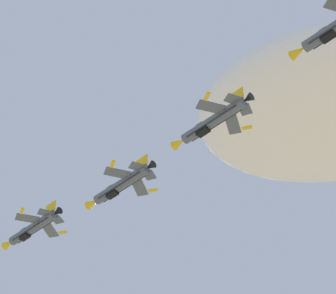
# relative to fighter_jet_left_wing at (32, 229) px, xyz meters

# --- Properties ---
(fighter_jet_left_wing) EXTENTS (14.74, 10.89, 4.36)m
(fighter_jet_left_wing) POSITION_rel_fighter_jet_left_wing_xyz_m (0.00, 0.00, 0.00)
(fighter_jet_left_wing) COLOR #4C5666
(fighter_jet_right_wing) EXTENTS (14.74, 10.90, 4.34)m
(fighter_jet_right_wing) POSITION_rel_fighter_jet_left_wing_xyz_m (20.07, -8.97, -1.44)
(fighter_jet_right_wing) COLOR #4C5666
(fighter_jet_left_outer) EXTENTS (14.74, 10.90, 4.35)m
(fighter_jet_left_outer) POSITION_rel_fighter_jet_left_wing_xyz_m (38.26, -19.02, -0.85)
(fighter_jet_left_outer) COLOR #4C5666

